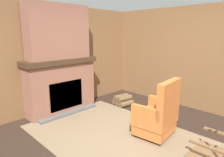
% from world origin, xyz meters
% --- Properties ---
extents(ground_plane, '(14.00, 14.00, 0.00)m').
position_xyz_m(ground_plane, '(0.00, 0.00, 0.00)').
color(ground_plane, '#2D2119').
extents(wood_panel_wall_left, '(0.06, 5.30, 2.43)m').
position_xyz_m(wood_panel_wall_left, '(-2.38, 0.00, 1.21)').
color(wood_panel_wall_left, brown).
rests_on(wood_panel_wall_left, ground).
extents(wood_panel_wall_back, '(5.30, 0.09, 2.43)m').
position_xyz_m(wood_panel_wall_back, '(0.02, 2.38, 1.23)').
color(wood_panel_wall_back, brown).
rests_on(wood_panel_wall_back, ground).
extents(fireplace_hearth, '(0.64, 1.69, 1.25)m').
position_xyz_m(fireplace_hearth, '(-2.12, 0.00, 0.62)').
color(fireplace_hearth, brown).
rests_on(fireplace_hearth, ground).
extents(chimney_breast, '(0.38, 1.40, 1.16)m').
position_xyz_m(chimney_breast, '(-2.13, 0.00, 1.83)').
color(chimney_breast, brown).
rests_on(chimney_breast, fireplace_hearth).
extents(area_rug, '(3.51, 2.14, 0.01)m').
position_xyz_m(area_rug, '(-0.25, 0.03, 0.01)').
color(area_rug, '#7A664C').
rests_on(area_rug, ground).
extents(armchair, '(0.66, 0.77, 1.04)m').
position_xyz_m(armchair, '(0.10, 0.56, 0.38)').
color(armchair, '#C6662D').
rests_on(armchair, ground).
extents(firewood_stack, '(0.49, 0.46, 0.26)m').
position_xyz_m(firewood_stack, '(-1.39, 1.31, 0.12)').
color(firewood_stack, brown).
rests_on(firewood_stack, ground).
extents(oil_lamp_vase, '(0.11, 0.11, 0.22)m').
position_xyz_m(oil_lamp_vase, '(-2.18, -0.39, 1.32)').
color(oil_lamp_vase, '#47708E').
rests_on(oil_lamp_vase, fireplace_hearth).
extents(storage_case, '(0.14, 0.23, 0.14)m').
position_xyz_m(storage_case, '(-2.18, 0.28, 1.32)').
color(storage_case, brown).
rests_on(storage_case, fireplace_hearth).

